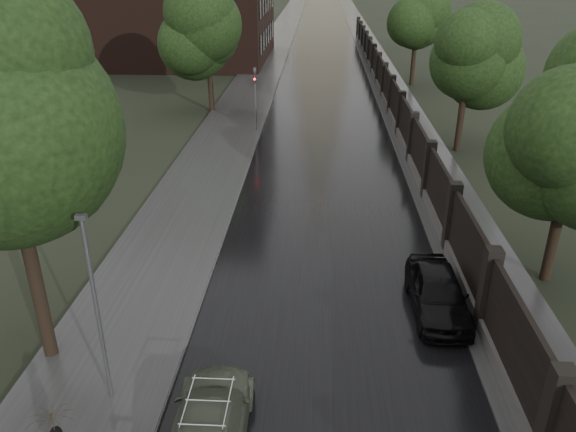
# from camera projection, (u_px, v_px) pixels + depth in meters

# --- Properties ---
(fence_right) EXTENTS (0.45, 75.72, 2.70)m
(fence_right) POSITION_uv_depth(u_px,v_px,m) (388.00, 93.00, 40.75)
(fence_right) COLOR #383533
(fence_right) RESTS_ON ground
(tree_left_near) EXTENTS (5.44, 5.44, 9.16)m
(tree_left_near) POSITION_uv_depth(u_px,v_px,m) (3.00, 133.00, 12.82)
(tree_left_near) COLOR black
(tree_left_near) RESTS_ON ground
(tree_left_far) EXTENTS (4.25, 4.25, 7.39)m
(tree_left_far) POSITION_uv_depth(u_px,v_px,m) (208.00, 35.00, 37.78)
(tree_left_far) COLOR black
(tree_left_far) RESTS_ON ground
(tree_right_a) EXTENTS (4.08, 4.08, 7.01)m
(tree_right_a) POSITION_uv_depth(u_px,v_px,m) (575.00, 140.00, 17.20)
(tree_right_a) COLOR black
(tree_right_a) RESTS_ON ground
(tree_right_b) EXTENTS (4.08, 4.08, 7.01)m
(tree_right_b) POSITION_uv_depth(u_px,v_px,m) (468.00, 62.00, 29.88)
(tree_right_b) COLOR black
(tree_right_b) RESTS_ON ground
(tree_right_c) EXTENTS (4.08, 4.08, 7.01)m
(tree_right_c) POSITION_uv_depth(u_px,v_px,m) (417.00, 24.00, 46.17)
(tree_right_c) COLOR black
(tree_right_c) RESTS_ON ground
(lamp_post) EXTENTS (0.25, 0.12, 5.11)m
(lamp_post) POSITION_uv_depth(u_px,v_px,m) (97.00, 310.00, 12.93)
(lamp_post) COLOR #59595E
(lamp_post) RESTS_ON ground
(traffic_light) EXTENTS (0.16, 0.32, 4.00)m
(traffic_light) POSITION_uv_depth(u_px,v_px,m) (255.00, 94.00, 34.26)
(traffic_light) COLOR #59595E
(traffic_light) RESTS_ON ground
(volga_sedan) EXTENTS (1.81, 4.31, 1.24)m
(volga_sedan) POSITION_uv_depth(u_px,v_px,m) (210.00, 424.00, 12.51)
(volga_sedan) COLOR #484E3E
(volga_sedan) RESTS_ON ground
(car_right_near) EXTENTS (1.68, 4.05, 1.37)m
(car_right_near) POSITION_uv_depth(u_px,v_px,m) (438.00, 292.00, 17.28)
(car_right_near) COLOR black
(car_right_near) RESTS_ON ground
(pedestrian_umbrella) EXTENTS (1.09, 1.11, 2.44)m
(pedestrian_umbrella) POSITION_uv_depth(u_px,v_px,m) (53.00, 428.00, 10.86)
(pedestrian_umbrella) COLOR black
(pedestrian_umbrella) RESTS_ON sidewalk_left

